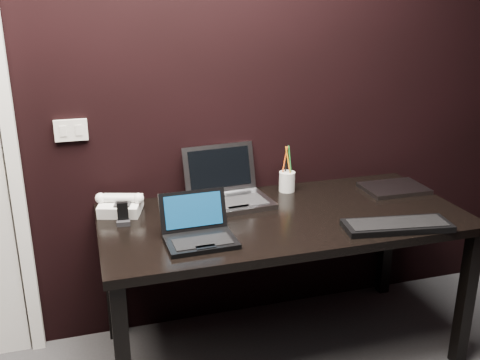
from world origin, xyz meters
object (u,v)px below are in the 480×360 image
object	(u,v)px
closed_laptop	(394,188)
pen_cup	(287,181)
netbook	(199,232)
mobile_phone	(123,216)
desk_phone	(120,205)
desk	(283,230)
silver_laptop	(228,193)
ext_keyboard	(397,225)

from	to	relation	value
closed_laptop	pen_cup	bearing A→B (deg)	164.30
netbook	mobile_phone	xyz separation A→B (m)	(-0.29, 0.27, 0.00)
netbook	pen_cup	xyz separation A→B (m)	(0.58, 0.46, 0.02)
desk_phone	netbook	bearing A→B (deg)	-54.23
desk	silver_laptop	xyz separation A→B (m)	(-0.21, 0.23, 0.13)
ext_keyboard	mobile_phone	distance (m)	1.22
silver_laptop	closed_laptop	distance (m)	0.89
silver_laptop	mobile_phone	world-z (taller)	silver_laptop
silver_laptop	desk_phone	bearing A→B (deg)	179.00
ext_keyboard	desk_phone	bearing A→B (deg)	155.28
ext_keyboard	closed_laptop	size ratio (longest dim) A/B	1.51
closed_laptop	desk_phone	size ratio (longest dim) A/B	1.39
mobile_phone	desk	bearing A→B (deg)	-8.05
netbook	pen_cup	world-z (taller)	pen_cup
desk_phone	pen_cup	bearing A→B (deg)	4.11
desk	pen_cup	distance (m)	0.35
closed_laptop	desk_phone	xyz separation A→B (m)	(-1.41, 0.09, 0.03)
desk_phone	closed_laptop	bearing A→B (deg)	-3.71
closed_laptop	mobile_phone	world-z (taller)	mobile_phone
ext_keyboard	mobile_phone	bearing A→B (deg)	160.96
mobile_phone	pen_cup	size ratio (longest dim) A/B	0.42
silver_laptop	closed_laptop	world-z (taller)	silver_laptop
closed_laptop	pen_cup	distance (m)	0.57
desk	silver_laptop	distance (m)	0.33
ext_keyboard	netbook	bearing A→B (deg)	171.38
closed_laptop	pen_cup	size ratio (longest dim) A/B	1.33
closed_laptop	mobile_phone	size ratio (longest dim) A/B	3.19
netbook	desk	bearing A→B (deg)	20.16
silver_laptop	mobile_phone	size ratio (longest dim) A/B	3.99
netbook	closed_laptop	distance (m)	1.16
silver_laptop	mobile_phone	bearing A→B (deg)	-166.73
desk	netbook	xyz separation A→B (m)	(-0.44, -0.16, 0.12)
desk	ext_keyboard	bearing A→B (deg)	-34.98
netbook	mobile_phone	distance (m)	0.39
netbook	desk_phone	world-z (taller)	netbook
silver_laptop	pen_cup	size ratio (longest dim) A/B	1.67
desk_phone	mobile_phone	size ratio (longest dim) A/B	2.29
ext_keyboard	mobile_phone	size ratio (longest dim) A/B	4.80
ext_keyboard	pen_cup	size ratio (longest dim) A/B	2.00
desk_phone	ext_keyboard	bearing A→B (deg)	-24.72
pen_cup	desk_phone	bearing A→B (deg)	-175.89
desk_phone	pen_cup	world-z (taller)	pen_cup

